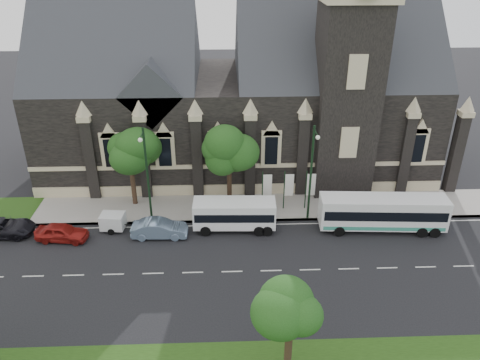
{
  "coord_description": "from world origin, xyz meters",
  "views": [
    {
      "loc": [
        2.55,
        -28.59,
        22.7
      ],
      "look_at": [
        3.84,
        6.0,
        4.76
      ],
      "focal_mm": 35.14,
      "sensor_mm": 36.0,
      "label": 1
    }
  ],
  "objects_px": {
    "street_lamp_mid": "(147,172)",
    "banner_flag_center": "(287,187)",
    "tree_walk_left": "(132,148)",
    "car_far_red": "(62,232)",
    "car_far_black": "(2,227)",
    "banner_flag_left": "(266,188)",
    "tree_walk_right": "(231,146)",
    "street_lamp_near": "(312,169)",
    "shuttle_bus": "(235,213)",
    "box_trailer": "(113,221)",
    "tree_park_east": "(293,311)",
    "sedan": "(160,229)",
    "banner_flag_right": "(309,187)",
    "tour_coach": "(383,212)"
  },
  "relations": [
    {
      "from": "tree_walk_right",
      "to": "car_far_black",
      "type": "height_order",
      "value": "tree_walk_right"
    },
    {
      "from": "tree_park_east",
      "to": "tour_coach",
      "type": "xyz_separation_m",
      "value": [
        9.91,
        14.71,
        -2.9
      ]
    },
    {
      "from": "banner_flag_center",
      "to": "sedan",
      "type": "distance_m",
      "value": 12.11
    },
    {
      "from": "street_lamp_mid",
      "to": "banner_flag_center",
      "type": "distance_m",
      "value": 12.73
    },
    {
      "from": "tree_walk_right",
      "to": "banner_flag_right",
      "type": "xyz_separation_m",
      "value": [
        7.08,
        -1.71,
        -3.43
      ]
    },
    {
      "from": "tree_walk_right",
      "to": "street_lamp_near",
      "type": "distance_m",
      "value": 7.72
    },
    {
      "from": "street_lamp_mid",
      "to": "box_trailer",
      "type": "xyz_separation_m",
      "value": [
        -3.17,
        -0.93,
        -4.23
      ]
    },
    {
      "from": "tree_park_east",
      "to": "car_far_black",
      "type": "height_order",
      "value": "tree_park_east"
    },
    {
      "from": "banner_flag_left",
      "to": "banner_flag_center",
      "type": "xyz_separation_m",
      "value": [
        2.0,
        0.0,
        0.0
      ]
    },
    {
      "from": "car_far_red",
      "to": "car_far_black",
      "type": "relative_size",
      "value": 0.83
    },
    {
      "from": "street_lamp_mid",
      "to": "tour_coach",
      "type": "xyz_separation_m",
      "value": [
        20.09,
        -1.71,
        -3.4
      ]
    },
    {
      "from": "car_far_red",
      "to": "street_lamp_mid",
      "type": "bearing_deg",
      "value": -65.38
    },
    {
      "from": "banner_flag_left",
      "to": "sedan",
      "type": "xyz_separation_m",
      "value": [
        -9.31,
        -4.01,
        -1.61
      ]
    },
    {
      "from": "car_far_red",
      "to": "street_lamp_near",
      "type": "bearing_deg",
      "value": -77.09
    },
    {
      "from": "tree_walk_left",
      "to": "banner_flag_left",
      "type": "xyz_separation_m",
      "value": [
        12.08,
        -1.7,
        -3.35
      ]
    },
    {
      "from": "tree_walk_left",
      "to": "banner_flag_left",
      "type": "relative_size",
      "value": 1.91
    },
    {
      "from": "banner_flag_right",
      "to": "tree_park_east",
      "type": "bearing_deg",
      "value": -102.65
    },
    {
      "from": "tree_park_east",
      "to": "banner_flag_right",
      "type": "distance_m",
      "value": 18.91
    },
    {
      "from": "banner_flag_center",
      "to": "sedan",
      "type": "bearing_deg",
      "value": -160.48
    },
    {
      "from": "street_lamp_near",
      "to": "sedan",
      "type": "bearing_deg",
      "value": -170.83
    },
    {
      "from": "banner_flag_center",
      "to": "banner_flag_right",
      "type": "xyz_separation_m",
      "value": [
        2.0,
        0.0,
        0.0
      ]
    },
    {
      "from": "tree_park_east",
      "to": "car_far_black",
      "type": "xyz_separation_m",
      "value": [
        -22.63,
        15.08,
        -3.89
      ]
    },
    {
      "from": "car_far_red",
      "to": "box_trailer",
      "type": "bearing_deg",
      "value": -64.15
    },
    {
      "from": "banner_flag_left",
      "to": "shuttle_bus",
      "type": "distance_m",
      "value": 4.29
    },
    {
      "from": "tree_walk_right",
      "to": "street_lamp_mid",
      "type": "height_order",
      "value": "street_lamp_mid"
    },
    {
      "from": "banner_flag_left",
      "to": "shuttle_bus",
      "type": "xyz_separation_m",
      "value": [
        -2.92,
        -3.04,
        -0.81
      ]
    },
    {
      "from": "tree_walk_left",
      "to": "street_lamp_mid",
      "type": "xyz_separation_m",
      "value": [
        1.8,
        -3.61,
        -0.62
      ]
    },
    {
      "from": "banner_flag_left",
      "to": "box_trailer",
      "type": "bearing_deg",
      "value": -168.08
    },
    {
      "from": "tree_walk_left",
      "to": "street_lamp_mid",
      "type": "distance_m",
      "value": 4.08
    },
    {
      "from": "sedan",
      "to": "car_far_black",
      "type": "bearing_deg",
      "value": 87.87
    },
    {
      "from": "tree_park_east",
      "to": "sedan",
      "type": "distance_m",
      "value": 17.44
    },
    {
      "from": "tour_coach",
      "to": "car_far_black",
      "type": "bearing_deg",
      "value": -177.22
    },
    {
      "from": "banner_flag_left",
      "to": "car_far_red",
      "type": "bearing_deg",
      "value": -166.38
    },
    {
      "from": "street_lamp_mid",
      "to": "banner_flag_center",
      "type": "bearing_deg",
      "value": 8.82
    },
    {
      "from": "tree_walk_left",
      "to": "tour_coach",
      "type": "relative_size",
      "value": 0.7
    },
    {
      "from": "sedan",
      "to": "banner_flag_right",
      "type": "bearing_deg",
      "value": -72.09
    },
    {
      "from": "tour_coach",
      "to": "sedan",
      "type": "xyz_separation_m",
      "value": [
        -19.11,
        -0.39,
        -0.94
      ]
    },
    {
      "from": "tree_walk_right",
      "to": "street_lamp_near",
      "type": "bearing_deg",
      "value": -28.06
    },
    {
      "from": "tree_park_east",
      "to": "banner_flag_center",
      "type": "bearing_deg",
      "value": 83.43
    },
    {
      "from": "tour_coach",
      "to": "sedan",
      "type": "relative_size",
      "value": 2.3
    },
    {
      "from": "tree_park_east",
      "to": "tree_walk_left",
      "type": "height_order",
      "value": "tree_walk_left"
    },
    {
      "from": "sedan",
      "to": "car_far_red",
      "type": "bearing_deg",
      "value": 92.66
    },
    {
      "from": "tree_park_east",
      "to": "banner_flag_left",
      "type": "xyz_separation_m",
      "value": [
        0.11,
        18.32,
        -2.24
      ]
    },
    {
      "from": "car_far_red",
      "to": "car_far_black",
      "type": "bearing_deg",
      "value": 86.16
    },
    {
      "from": "banner_flag_right",
      "to": "tour_coach",
      "type": "relative_size",
      "value": 0.37
    },
    {
      "from": "street_lamp_near",
      "to": "street_lamp_mid",
      "type": "height_order",
      "value": "same"
    },
    {
      "from": "banner_flag_center",
      "to": "shuttle_bus",
      "type": "xyz_separation_m",
      "value": [
        -4.92,
        -3.04,
        -0.81
      ]
    },
    {
      "from": "shuttle_bus",
      "to": "sedan",
      "type": "bearing_deg",
      "value": -169.47
    },
    {
      "from": "tree_walk_left",
      "to": "banner_flag_right",
      "type": "xyz_separation_m",
      "value": [
        16.08,
        -1.7,
        -3.35
      ]
    },
    {
      "from": "tree_walk_right",
      "to": "box_trailer",
      "type": "height_order",
      "value": "tree_walk_right"
    }
  ]
}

